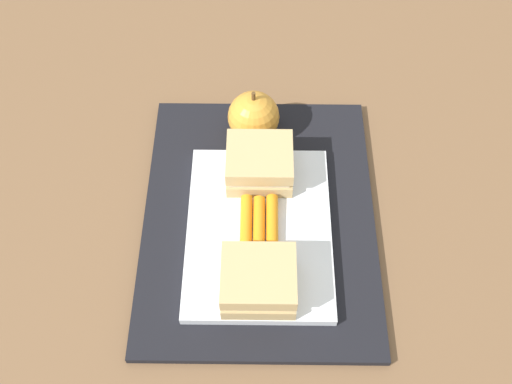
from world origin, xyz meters
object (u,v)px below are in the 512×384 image
(sandwich_half_right, at_px, (256,163))
(apple, at_px, (251,117))
(food_tray, at_px, (256,230))
(carrot_sticks_bundle, at_px, (256,225))
(sandwich_half_left, at_px, (255,281))

(sandwich_half_right, height_order, apple, apple)
(food_tray, bearing_deg, apple, 3.07)
(carrot_sticks_bundle, bearing_deg, sandwich_half_right, 0.12)
(sandwich_half_left, distance_m, apple, 0.23)
(food_tray, bearing_deg, sandwich_half_left, 180.00)
(food_tray, relative_size, apple, 2.95)
(sandwich_half_right, bearing_deg, food_tray, 180.00)
(food_tray, distance_m, carrot_sticks_bundle, 0.01)
(sandwich_half_left, height_order, carrot_sticks_bundle, sandwich_half_left)
(food_tray, relative_size, sandwich_half_left, 2.88)
(sandwich_half_right, height_order, carrot_sticks_bundle, sandwich_half_right)
(apple, bearing_deg, sandwich_half_right, -173.74)
(apple, bearing_deg, carrot_sticks_bundle, -176.88)
(food_tray, xyz_separation_m, apple, (0.15, 0.01, 0.03))
(sandwich_half_right, distance_m, carrot_sticks_bundle, 0.08)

